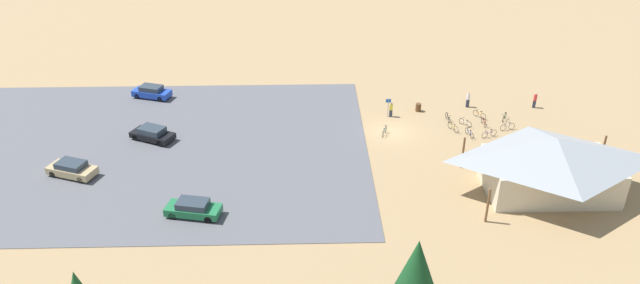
{
  "coord_description": "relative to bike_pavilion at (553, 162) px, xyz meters",
  "views": [
    {
      "loc": [
        8.75,
        54.98,
        29.22
      ],
      "look_at": [
        7.37,
        4.16,
        1.2
      ],
      "focal_mm": 33.99,
      "sensor_mm": 36.0,
      "label": 1
    }
  ],
  "objects": [
    {
      "name": "lot_sign",
      "position": [
        12.01,
        -14.94,
        -1.61
      ],
      "size": [
        0.56,
        0.08,
        2.2
      ],
      "color": "#99999E",
      "rests_on": "ground"
    },
    {
      "name": "bicycle_teal_yard_right",
      "position": [
        12.86,
        -10.86,
        -2.65
      ],
      "size": [
        0.74,
        1.66,
        0.86
      ],
      "color": "black",
      "rests_on": "ground"
    },
    {
      "name": "bicycle_blue_edge_south",
      "position": [
        4.27,
        -10.26,
        -2.66
      ],
      "size": [
        0.57,
        1.71,
        0.79
      ],
      "color": "black",
      "rests_on": "ground"
    },
    {
      "name": "visitor_by_pavilion",
      "position": [
        11.67,
        -14.98,
        -2.15
      ],
      "size": [
        0.36,
        0.36,
        1.67
      ],
      "color": "#2D3347",
      "rests_on": "ground"
    },
    {
      "name": "visitor_crossing_yard",
      "position": [
        -4.58,
        -16.79,
        -2.08
      ],
      "size": [
        0.38,
        0.36,
        1.79
      ],
      "color": "#2D3347",
      "rests_on": "ground"
    },
    {
      "name": "car_blue_by_curb",
      "position": [
        38.52,
        -20.51,
        -2.25
      ],
      "size": [
        4.64,
        2.96,
        1.46
      ],
      "color": "#1E42B2",
      "rests_on": "parking_lot_asphalt"
    },
    {
      "name": "bicycle_purple_back_row",
      "position": [
        2.3,
        -10.04,
        -2.64
      ],
      "size": [
        1.69,
        0.75,
        0.86
      ],
      "color": "black",
      "rests_on": "ground"
    },
    {
      "name": "bicycle_yellow_by_bin",
      "position": [
        5.66,
        -11.53,
        -2.63
      ],
      "size": [
        0.77,
        1.65,
        0.85
      ],
      "color": "black",
      "rests_on": "ground"
    },
    {
      "name": "car_tan_front_row",
      "position": [
        42.06,
        -3.68,
        -2.27
      ],
      "size": [
        4.76,
        3.27,
        1.42
      ],
      "color": "tan",
      "rests_on": "parking_lot_asphalt"
    },
    {
      "name": "bicycle_green_yard_front",
      "position": [
        -0.36,
        -13.77,
        -2.64
      ],
      "size": [
        0.89,
        1.48,
        0.84
      ],
      "color": "black",
      "rests_on": "ground"
    },
    {
      "name": "trash_bin",
      "position": [
        8.47,
        -16.25,
        -2.57
      ],
      "size": [
        0.6,
        0.6,
        0.9
      ],
      "primitive_type": "cylinder",
      "color": "brown",
      "rests_on": "ground"
    },
    {
      "name": "bike_pavilion",
      "position": [
        0.0,
        0.0,
        0.0
      ],
      "size": [
        13.38,
        8.84,
        5.27
      ],
      "color": "beige",
      "rests_on": "ground"
    },
    {
      "name": "bicycle_white_near_sign",
      "position": [
        4.11,
        -12.64,
        -2.67
      ],
      "size": [
        1.08,
        1.3,
        0.76
      ],
      "color": "black",
      "rests_on": "ground"
    },
    {
      "name": "bicycle_silver_trailside",
      "position": [
        -0.01,
        -11.53,
        -2.64
      ],
      "size": [
        1.64,
        0.57,
        0.85
      ],
      "color": "black",
      "rests_on": "ground"
    },
    {
      "name": "parking_lot_asphalt",
      "position": [
        36.11,
        -8.55,
        -3.0
      ],
      "size": [
        42.43,
        30.53,
        0.05
      ],
      "primitive_type": "cube",
      "color": "#56565B",
      "rests_on": "ground"
    },
    {
      "name": "car_black_near_entry",
      "position": [
        36.26,
        -10.32,
        -2.29
      ],
      "size": [
        4.76,
        3.58,
        1.38
      ],
      "color": "black",
      "rests_on": "parking_lot_asphalt"
    },
    {
      "name": "pine_far_east",
      "position": [
        14.02,
        14.21,
        0.95
      ],
      "size": [
        2.83,
        2.83,
        6.07
      ],
      "color": "brown",
      "rests_on": "ground"
    },
    {
      "name": "visitor_near_lot",
      "position": [
        2.8,
        -17.16,
        -2.09
      ],
      "size": [
        0.36,
        0.36,
        1.76
      ],
      "color": "#2D3347",
      "rests_on": "ground"
    },
    {
      "name": "bicycle_black_front_row",
      "position": [
        5.71,
        -13.87,
        -2.66
      ],
      "size": [
        0.48,
        1.74,
        0.79
      ],
      "color": "black",
      "rests_on": "ground"
    },
    {
      "name": "car_green_end_stall",
      "position": [
        30.14,
        2.8,
        -2.27
      ],
      "size": [
        4.72,
        2.63,
        1.41
      ],
      "color": "#1E6B3D",
      "rests_on": "parking_lot_asphalt"
    },
    {
      "name": "bicycle_orange_edge_north",
      "position": [
        2.17,
        -14.38,
        -2.63
      ],
      "size": [
        1.03,
        1.48,
        0.86
      ],
      "color": "black",
      "rests_on": "ground"
    },
    {
      "name": "bicycle_red_lone_west",
      "position": [
        2.17,
        -12.65,
        -2.65
      ],
      "size": [
        0.48,
        1.72,
        0.86
      ],
      "color": "black",
      "rests_on": "ground"
    },
    {
      "name": "ground",
      "position": [
        12.16,
        -11.44,
        -3.02
      ],
      "size": [
        160.0,
        160.0,
        0.0
      ],
      "primitive_type": "plane",
      "color": "#9E7F56",
      "rests_on": "ground"
    }
  ]
}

